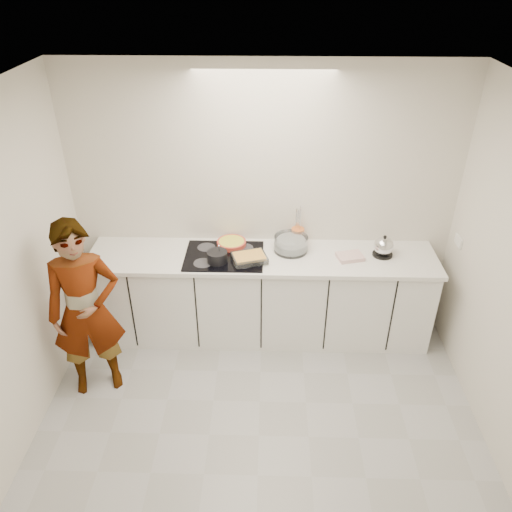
{
  "coord_description": "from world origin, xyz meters",
  "views": [
    {
      "loc": [
        0.05,
        -2.65,
        3.33
      ],
      "look_at": [
        -0.05,
        1.05,
        1.05
      ],
      "focal_mm": 35.0,
      "sensor_mm": 36.0,
      "label": 1
    }
  ],
  "objects_px": {
    "hob": "(224,256)",
    "kettle": "(383,247)",
    "cook": "(86,311)",
    "tart_dish": "(232,243)",
    "mixing_bowl": "(291,244)",
    "utensil_crock": "(298,236)",
    "baking_dish": "(249,258)",
    "saucepan": "(217,257)"
  },
  "relations": [
    {
      "from": "baking_dish",
      "to": "saucepan",
      "type": "bearing_deg",
      "value": -176.02
    },
    {
      "from": "mixing_bowl",
      "to": "baking_dish",
      "type": "bearing_deg",
      "value": -150.68
    },
    {
      "from": "hob",
      "to": "kettle",
      "type": "relative_size",
      "value": 3.41
    },
    {
      "from": "hob",
      "to": "kettle",
      "type": "distance_m",
      "value": 1.47
    },
    {
      "from": "hob",
      "to": "utensil_crock",
      "type": "bearing_deg",
      "value": 22.08
    },
    {
      "from": "utensil_crock",
      "to": "cook",
      "type": "height_order",
      "value": "cook"
    },
    {
      "from": "tart_dish",
      "to": "saucepan",
      "type": "distance_m",
      "value": 0.32
    },
    {
      "from": "saucepan",
      "to": "baking_dish",
      "type": "bearing_deg",
      "value": 3.98
    },
    {
      "from": "hob",
      "to": "tart_dish",
      "type": "bearing_deg",
      "value": 73.4
    },
    {
      "from": "tart_dish",
      "to": "utensil_crock",
      "type": "height_order",
      "value": "utensil_crock"
    },
    {
      "from": "mixing_bowl",
      "to": "cook",
      "type": "distance_m",
      "value": 1.9
    },
    {
      "from": "baking_dish",
      "to": "utensil_crock",
      "type": "distance_m",
      "value": 0.58
    },
    {
      "from": "hob",
      "to": "baking_dish",
      "type": "relative_size",
      "value": 2.03
    },
    {
      "from": "kettle",
      "to": "cook",
      "type": "distance_m",
      "value": 2.67
    },
    {
      "from": "utensil_crock",
      "to": "baking_dish",
      "type": "bearing_deg",
      "value": -140.82
    },
    {
      "from": "tart_dish",
      "to": "baking_dish",
      "type": "relative_size",
      "value": 0.91
    },
    {
      "from": "mixing_bowl",
      "to": "utensil_crock",
      "type": "distance_m",
      "value": 0.17
    },
    {
      "from": "cook",
      "to": "kettle",
      "type": "bearing_deg",
      "value": -0.8
    },
    {
      "from": "kettle",
      "to": "utensil_crock",
      "type": "height_order",
      "value": "kettle"
    },
    {
      "from": "tart_dish",
      "to": "mixing_bowl",
      "type": "distance_m",
      "value": 0.57
    },
    {
      "from": "hob",
      "to": "utensil_crock",
      "type": "distance_m",
      "value": 0.75
    },
    {
      "from": "mixing_bowl",
      "to": "utensil_crock",
      "type": "height_order",
      "value": "utensil_crock"
    },
    {
      "from": "kettle",
      "to": "tart_dish",
      "type": "bearing_deg",
      "value": 174.96
    },
    {
      "from": "tart_dish",
      "to": "saucepan",
      "type": "relative_size",
      "value": 1.44
    },
    {
      "from": "cook",
      "to": "mixing_bowl",
      "type": "bearing_deg",
      "value": 8.59
    },
    {
      "from": "mixing_bowl",
      "to": "kettle",
      "type": "relative_size",
      "value": 1.72
    },
    {
      "from": "mixing_bowl",
      "to": "kettle",
      "type": "height_order",
      "value": "kettle"
    },
    {
      "from": "baking_dish",
      "to": "cook",
      "type": "xyz_separation_m",
      "value": [
        -1.31,
        -0.63,
        -0.14
      ]
    },
    {
      "from": "hob",
      "to": "baking_dish",
      "type": "height_order",
      "value": "baking_dish"
    },
    {
      "from": "saucepan",
      "to": "baking_dish",
      "type": "height_order",
      "value": "saucepan"
    },
    {
      "from": "baking_dish",
      "to": "mixing_bowl",
      "type": "distance_m",
      "value": 0.44
    },
    {
      "from": "hob",
      "to": "saucepan",
      "type": "height_order",
      "value": "saucepan"
    },
    {
      "from": "kettle",
      "to": "cook",
      "type": "xyz_separation_m",
      "value": [
        -2.54,
        -0.78,
        -0.19
      ]
    },
    {
      "from": "kettle",
      "to": "baking_dish",
      "type": "bearing_deg",
      "value": -172.96
    },
    {
      "from": "hob",
      "to": "cook",
      "type": "height_order",
      "value": "cook"
    },
    {
      "from": "tart_dish",
      "to": "mixing_bowl",
      "type": "bearing_deg",
      "value": -6.28
    },
    {
      "from": "tart_dish",
      "to": "mixing_bowl",
      "type": "xyz_separation_m",
      "value": [
        0.56,
        -0.06,
        0.03
      ]
    },
    {
      "from": "tart_dish",
      "to": "mixing_bowl",
      "type": "relative_size",
      "value": 0.89
    },
    {
      "from": "tart_dish",
      "to": "cook",
      "type": "distance_m",
      "value": 1.46
    },
    {
      "from": "saucepan",
      "to": "kettle",
      "type": "relative_size",
      "value": 1.06
    },
    {
      "from": "utensil_crock",
      "to": "tart_dish",
      "type": "bearing_deg",
      "value": -171.76
    },
    {
      "from": "baking_dish",
      "to": "mixing_bowl",
      "type": "bearing_deg",
      "value": 29.32
    }
  ]
}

